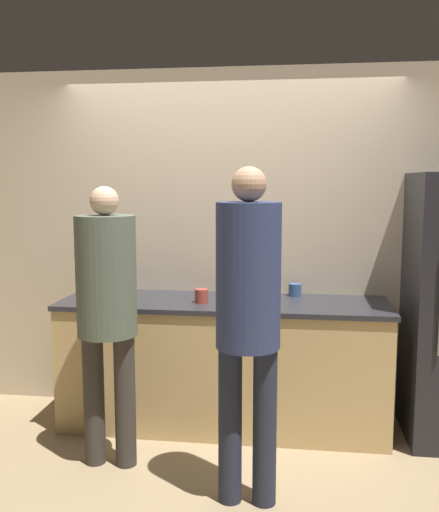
{
  "coord_description": "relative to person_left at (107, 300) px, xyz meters",
  "views": [
    {
      "loc": [
        0.5,
        -3.57,
        1.76
      ],
      "look_at": [
        0.0,
        0.16,
        1.27
      ],
      "focal_mm": 40.0,
      "sensor_mm": 36.0,
      "label": 1
    }
  ],
  "objects": [
    {
      "name": "ground_plane",
      "position": [
        0.63,
        0.3,
        -1.05
      ],
      "size": [
        14.0,
        14.0,
        0.0
      ],
      "primitive_type": "plane",
      "color": "#9E8460"
    },
    {
      "name": "cup_blue",
      "position": [
        1.13,
        0.92,
        -0.08
      ],
      "size": [
        0.09,
        0.09,
        0.09
      ],
      "color": "#335184",
      "rests_on": "counter"
    },
    {
      "name": "counter",
      "position": [
        0.63,
        0.69,
        -0.59
      ],
      "size": [
        2.33,
        0.73,
        0.92
      ],
      "color": "tan",
      "rests_on": "ground_plane"
    },
    {
      "name": "utensil_crock",
      "position": [
        -0.28,
        0.82,
        -0.05
      ],
      "size": [
        0.1,
        0.1,
        0.29
      ],
      "color": "#3D424C",
      "rests_on": "counter"
    },
    {
      "name": "cup_red",
      "position": [
        0.48,
        0.59,
        -0.08
      ],
      "size": [
        0.09,
        0.09,
        0.1
      ],
      "color": "#A33D33",
      "rests_on": "counter"
    },
    {
      "name": "wall_back",
      "position": [
        0.63,
        1.04,
        0.25
      ],
      "size": [
        5.2,
        0.06,
        2.6
      ],
      "color": "#C6B293",
      "rests_on": "ground_plane"
    },
    {
      "name": "person_left",
      "position": [
        0.0,
        0.0,
        0.0
      ],
      "size": [
        0.36,
        0.36,
        1.74
      ],
      "color": "#38332D",
      "rests_on": "ground_plane"
    },
    {
      "name": "person_center",
      "position": [
        0.89,
        -0.32,
        0.05
      ],
      "size": [
        0.34,
        0.34,
        1.84
      ],
      "color": "#232838",
      "rests_on": "ground_plane"
    },
    {
      "name": "bottle_clear",
      "position": [
        0.85,
        0.64,
        -0.07
      ],
      "size": [
        0.06,
        0.06,
        0.15
      ],
      "color": "silver",
      "rests_on": "counter"
    },
    {
      "name": "fruit_bowl",
      "position": [
        0.76,
        0.87,
        -0.09
      ],
      "size": [
        0.36,
        0.36,
        0.11
      ],
      "color": "brown",
      "rests_on": "counter"
    }
  ]
}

